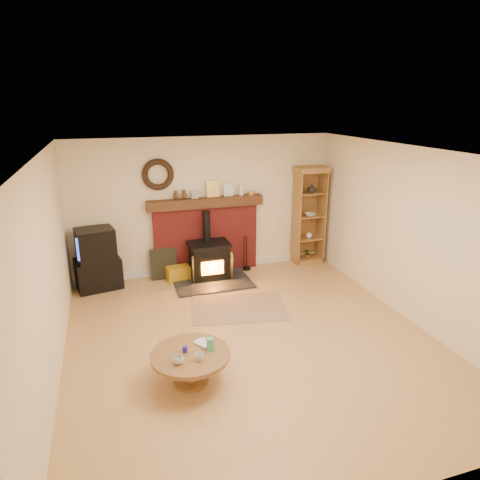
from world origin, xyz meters
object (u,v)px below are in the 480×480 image
object	(u,v)px
coffee_table	(191,359)
curio_cabinet	(308,216)
tv_unit	(97,260)
wood_stove	(210,262)

from	to	relation	value
coffee_table	curio_cabinet	bearing A→B (deg)	46.57
tv_unit	coffee_table	bearing A→B (deg)	-72.04
tv_unit	curio_cabinet	world-z (taller)	curio_cabinet
wood_stove	coffee_table	xyz separation A→B (m)	(-0.95, -2.99, -0.02)
curio_cabinet	wood_stove	bearing A→B (deg)	-172.46
tv_unit	curio_cabinet	size ratio (longest dim) A/B	0.56
wood_stove	curio_cabinet	xyz separation A→B (m)	(2.14, 0.28, 0.65)
wood_stove	curio_cabinet	distance (m)	2.26
curio_cabinet	coffee_table	bearing A→B (deg)	-133.43
wood_stove	tv_unit	distance (m)	2.00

